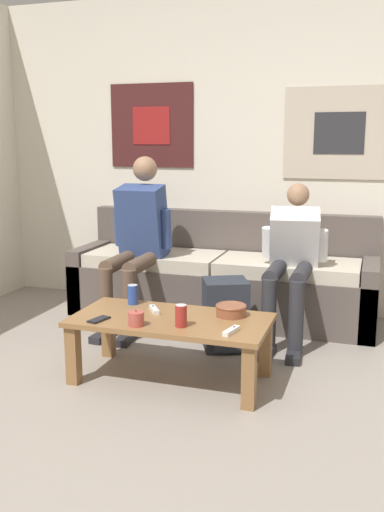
{
  "coord_description": "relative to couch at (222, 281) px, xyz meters",
  "views": [
    {
      "loc": [
        1.07,
        -2.1,
        1.38
      ],
      "look_at": [
        -0.04,
        1.34,
        0.65
      ],
      "focal_mm": 40.0,
      "sensor_mm": 36.0,
      "label": 1
    }
  ],
  "objects": [
    {
      "name": "drink_can_red",
      "position": [
        0.15,
        -1.44,
        0.15
      ],
      "size": [
        0.07,
        0.07,
        0.12
      ],
      "color": "maroon",
      "rests_on": "coffee_table"
    },
    {
      "name": "coffee_table",
      "position": [
        0.04,
        -1.3,
        0.03
      ],
      "size": [
        1.14,
        0.57,
        0.38
      ],
      "color": "olive",
      "rests_on": "ground_plane"
    },
    {
      "name": "cell_phone",
      "position": [
        -0.33,
        -1.48,
        0.1
      ],
      "size": [
        0.1,
        0.15,
        0.01
      ],
      "color": "black",
      "rests_on": "coffee_table"
    },
    {
      "name": "wall_back",
      "position": [
        0.06,
        0.35,
        0.99
      ],
      "size": [
        10.0,
        0.07,
        2.55
      ],
      "color": "silver",
      "rests_on": "ground_plane"
    },
    {
      "name": "backpack",
      "position": [
        0.21,
        -0.71,
        -0.06
      ],
      "size": [
        0.37,
        0.37,
        0.47
      ],
      "color": "#282D38",
      "rests_on": "ground_plane"
    },
    {
      "name": "ground_plane",
      "position": [
        0.06,
        -2.18,
        -0.29
      ],
      "size": [
        18.0,
        18.0,
        0.0
      ],
      "primitive_type": "plane",
      "color": "gray"
    },
    {
      "name": "ceramic_bowl",
      "position": [
        0.36,
        -1.16,
        0.13
      ],
      "size": [
        0.18,
        0.18,
        0.07
      ],
      "color": "brown",
      "rests_on": "coffee_table"
    },
    {
      "name": "pillar_candle",
      "position": [
        -0.09,
        -1.5,
        0.13
      ],
      "size": [
        0.09,
        0.09,
        0.09
      ],
      "color": "#B24C42",
      "rests_on": "coffee_table"
    },
    {
      "name": "game_controller_near_right",
      "position": [
        -0.1,
        -1.22,
        0.1
      ],
      "size": [
        0.11,
        0.14,
        0.03
      ],
      "color": "white",
      "rests_on": "coffee_table"
    },
    {
      "name": "couch",
      "position": [
        0.0,
        0.0,
        0.0
      ],
      "size": [
        2.38,
        0.7,
        0.82
      ],
      "color": "#564C47",
      "rests_on": "ground_plane"
    },
    {
      "name": "drink_can_blue",
      "position": [
        -0.28,
        -1.11,
        0.15
      ],
      "size": [
        0.07,
        0.07,
        0.12
      ],
      "color": "#28479E",
      "rests_on": "coffee_table"
    },
    {
      "name": "game_controller_near_left",
      "position": [
        0.44,
        -1.46,
        0.1
      ],
      "size": [
        0.07,
        0.15,
        0.03
      ],
      "color": "white",
      "rests_on": "coffee_table"
    },
    {
      "name": "person_seated_adult",
      "position": [
        -0.56,
        -0.37,
        0.39
      ],
      "size": [
        0.47,
        0.83,
        1.27
      ],
      "color": "brown",
      "rests_on": "ground_plane"
    },
    {
      "name": "person_seated_teen",
      "position": [
        0.6,
        -0.37,
        0.31
      ],
      "size": [
        0.47,
        0.85,
        1.08
      ],
      "color": "#2D2D33",
      "rests_on": "ground_plane"
    }
  ]
}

